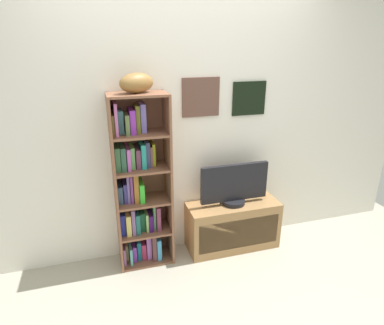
# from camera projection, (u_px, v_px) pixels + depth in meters

# --- Properties ---
(back_wall) EXTENTS (4.80, 0.08, 2.44)m
(back_wall) POSITION_uv_depth(u_px,v_px,m) (181.00, 125.00, 2.95)
(back_wall) COLOR silver
(back_wall) RESTS_ON ground
(bookshelf) EXTENTS (0.48, 0.29, 1.55)m
(bookshelf) POSITION_uv_depth(u_px,v_px,m) (139.00, 188.00, 2.87)
(bookshelf) COLOR brown
(bookshelf) RESTS_ON ground
(football) EXTENTS (0.33, 0.26, 0.16)m
(football) POSITION_uv_depth(u_px,v_px,m) (137.00, 83.00, 2.54)
(football) COLOR olive
(football) RESTS_ON bookshelf
(tv_stand) EXTENTS (0.89, 0.34, 0.47)m
(tv_stand) POSITION_uv_depth(u_px,v_px,m) (232.00, 225.00, 3.23)
(tv_stand) COLOR #9C7346
(tv_stand) RESTS_ON ground
(television) EXTENTS (0.66, 0.22, 0.40)m
(television) POSITION_uv_depth(u_px,v_px,m) (234.00, 185.00, 3.08)
(television) COLOR black
(television) RESTS_ON tv_stand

